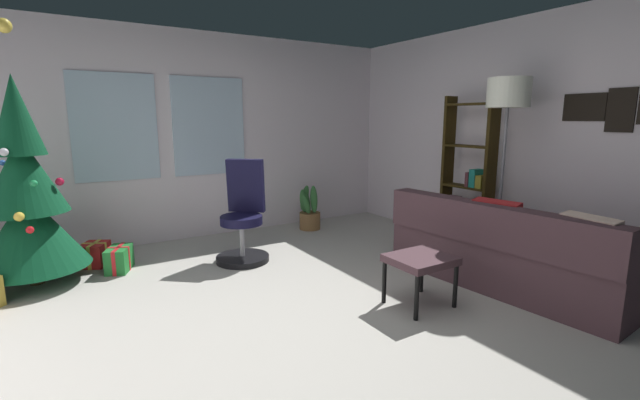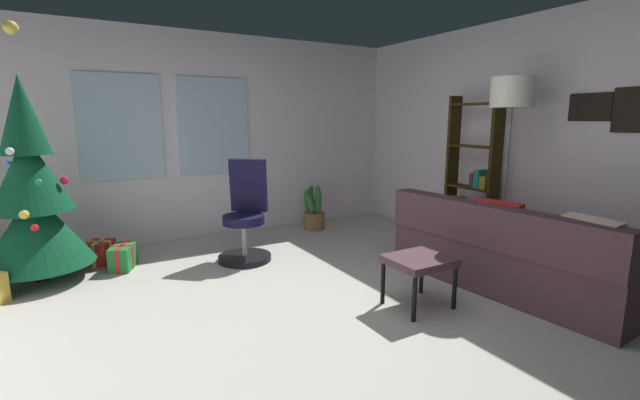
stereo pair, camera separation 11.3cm
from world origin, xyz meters
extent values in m
cube|color=#B2AEA5|center=(0.00, 0.00, -0.05)|extent=(5.38, 5.66, 0.10)
cube|color=silver|center=(0.00, 2.88, 1.27)|extent=(5.38, 0.10, 2.55)
cube|color=silver|center=(-0.94, 2.82, 1.40)|extent=(0.90, 0.03, 1.20)
cube|color=silver|center=(0.13, 2.82, 1.40)|extent=(0.90, 0.03, 1.20)
cube|color=silver|center=(2.74, 0.00, 1.27)|extent=(0.10, 5.66, 2.55)
cube|color=black|center=(2.68, -0.39, 1.60)|extent=(0.02, 0.38, 0.25)
cube|color=black|center=(2.68, -0.70, 1.57)|extent=(0.02, 0.23, 0.38)
cube|color=#493037|center=(1.93, -0.28, 0.22)|extent=(1.11, 2.16, 0.43)
cube|color=#493037|center=(1.54, -0.31, 0.61)|extent=(0.36, 2.10, 0.35)
cube|color=#493037|center=(1.86, 0.69, 0.53)|extent=(0.95, 0.21, 0.20)
cube|color=#493037|center=(2.85, -0.78, 0.22)|extent=(0.87, 1.00, 0.43)
cube|color=#B12123|center=(1.66, -0.28, 0.60)|extent=(0.23, 0.42, 0.41)
cube|color=beige|center=(1.72, -1.02, 0.60)|extent=(0.21, 0.41, 0.41)
cube|color=#493037|center=(0.85, -0.19, 0.39)|extent=(0.48, 0.43, 0.06)
cylinder|color=black|center=(0.64, -0.37, 0.18)|extent=(0.04, 0.04, 0.36)
cylinder|color=black|center=(1.06, -0.37, 0.18)|extent=(0.04, 0.04, 0.36)
cylinder|color=black|center=(0.64, 0.00, 0.18)|extent=(0.04, 0.04, 0.36)
cylinder|color=black|center=(1.06, 0.00, 0.18)|extent=(0.04, 0.04, 0.36)
cylinder|color=#4C331E|center=(-1.81, 2.02, 0.08)|extent=(0.12, 0.12, 0.16)
cone|color=#0B4225|center=(-1.81, 2.02, 0.51)|extent=(0.94, 0.94, 0.69)
cone|color=#0B4225|center=(-1.81, 2.02, 1.02)|extent=(0.68, 0.68, 0.69)
cone|color=#0B4225|center=(-1.81, 2.02, 1.53)|extent=(0.42, 0.42, 0.69)
sphere|color=red|center=(-1.79, 1.66, 0.59)|extent=(0.06, 0.06, 0.06)
sphere|color=gold|center=(-1.86, 1.69, 0.70)|extent=(0.08, 0.08, 0.08)
sphere|color=silver|center=(-1.91, 1.83, 1.23)|extent=(0.07, 0.07, 0.07)
sphere|color=blue|center=(-1.96, 2.20, 1.11)|extent=(0.05, 0.05, 0.05)
sphere|color=#1E8C4C|center=(-1.73, 1.75, 0.96)|extent=(0.06, 0.06, 0.06)
sphere|color=#B21433|center=(-1.54, 1.94, 0.94)|extent=(0.07, 0.07, 0.07)
sphere|color=#F2D14C|center=(-1.81, 2.02, 2.25)|extent=(0.12, 0.12, 0.12)
cube|color=red|center=(-1.30, 2.28, 0.12)|extent=(0.33, 0.35, 0.24)
cube|color=#EAD84C|center=(-1.30, 2.28, 0.12)|extent=(0.22, 0.14, 0.25)
cube|color=#EAD84C|center=(-1.30, 2.28, 0.12)|extent=(0.17, 0.27, 0.25)
cube|color=#1E722D|center=(-1.11, 1.99, 0.12)|extent=(0.31, 0.38, 0.24)
cube|color=red|center=(-1.11, 1.99, 0.12)|extent=(0.17, 0.33, 0.25)
cube|color=red|center=(-1.11, 1.99, 0.12)|extent=(0.20, 0.11, 0.25)
cylinder|color=black|center=(0.04, 1.60, 0.03)|extent=(0.56, 0.56, 0.06)
cylinder|color=#B2B2B7|center=(0.04, 1.60, 0.26)|extent=(0.05, 0.05, 0.39)
cylinder|color=black|center=(0.04, 1.60, 0.45)|extent=(0.44, 0.44, 0.09)
cube|color=black|center=(0.16, 1.75, 0.79)|extent=(0.38, 0.34, 0.58)
cube|color=#30230B|center=(2.47, 0.42, 0.88)|extent=(0.18, 0.04, 1.76)
cube|color=#30230B|center=(2.47, 1.02, 0.88)|extent=(0.18, 0.04, 1.76)
cube|color=#30230B|center=(2.47, 0.72, 0.25)|extent=(0.18, 0.56, 0.02)
cube|color=#30230B|center=(2.47, 0.72, 0.72)|extent=(0.18, 0.56, 0.02)
cube|color=#30230B|center=(2.47, 0.72, 1.19)|extent=(0.18, 0.56, 0.02)
cube|color=#30230B|center=(2.47, 0.72, 1.66)|extent=(0.18, 0.56, 0.02)
cube|color=#AA1C24|center=(2.49, 0.51, 0.35)|extent=(0.15, 0.06, 0.18)
cube|color=navy|center=(2.49, 0.59, 0.37)|extent=(0.15, 0.06, 0.21)
cube|color=beige|center=(2.48, 0.65, 0.34)|extent=(0.16, 0.05, 0.15)
cube|color=#3F6144|center=(2.50, 0.72, 0.36)|extent=(0.13, 0.06, 0.20)
cube|color=#763B74|center=(2.48, 0.80, 0.35)|extent=(0.17, 0.05, 0.18)
cube|color=#AD7524|center=(2.48, 0.86, 0.34)|extent=(0.17, 0.08, 0.17)
cube|color=#535755|center=(2.48, 0.94, 0.34)|extent=(0.17, 0.07, 0.15)
cube|color=olive|center=(2.48, 0.52, 0.80)|extent=(0.16, 0.08, 0.14)
cube|color=#1C8475|center=(2.48, 0.60, 0.83)|extent=(0.16, 0.08, 0.20)
cube|color=#5A2930|center=(2.48, 0.67, 0.81)|extent=(0.16, 0.04, 0.17)
cylinder|color=slate|center=(2.20, 0.08, 0.01)|extent=(0.28, 0.28, 0.03)
cylinder|color=slate|center=(2.20, 0.08, 0.82)|extent=(0.03, 0.03, 1.57)
cylinder|color=silver|center=(2.20, 0.08, 1.74)|extent=(0.40, 0.40, 0.28)
cylinder|color=brown|center=(1.35, 2.40, 0.12)|extent=(0.29, 0.29, 0.23)
ellipsoid|color=#2E642F|center=(1.34, 2.47, 0.37)|extent=(0.14, 0.15, 0.29)
ellipsoid|color=#2E642F|center=(1.36, 2.57, 0.41)|extent=(0.16, 0.16, 0.38)
ellipsoid|color=#2E642F|center=(1.29, 2.47, 0.39)|extent=(0.14, 0.21, 0.34)
ellipsoid|color=#2E642F|center=(1.39, 2.36, 0.42)|extent=(0.17, 0.22, 0.39)
ellipsoid|color=#2E642F|center=(1.27, 2.36, 0.36)|extent=(0.18, 0.18, 0.29)
camera|label=1|loc=(-1.57, -2.55, 1.50)|focal=24.08mm
camera|label=2|loc=(-1.48, -2.61, 1.50)|focal=24.08mm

